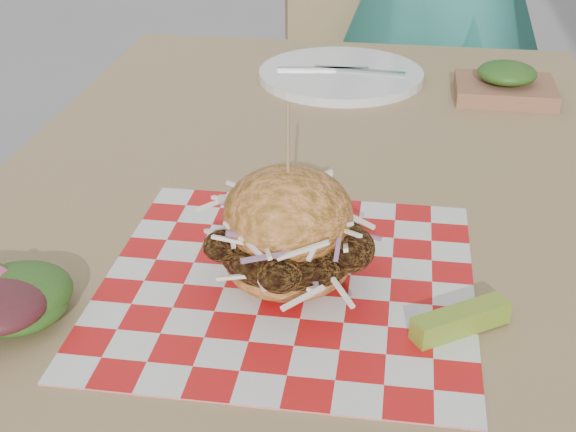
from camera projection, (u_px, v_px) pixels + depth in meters
name	position (u px, v px, depth m)	size (l,w,h in m)	color
ground	(204.00, 424.00, 1.67)	(80.00, 80.00, 0.00)	gray
patio_table	(311.00, 238.00, 1.02)	(0.80, 1.20, 0.75)	#A2865A
patio_chair	(351.00, 64.00, 2.02)	(0.53, 0.54, 0.95)	#A2865A
paper_liner	(288.00, 282.00, 0.79)	(0.36, 0.36, 0.00)	red
sandwich	(288.00, 236.00, 0.76)	(0.16, 0.16, 0.19)	orange
pickle_spear	(461.00, 320.00, 0.71)	(0.10, 0.02, 0.02)	#92AB31
place_setting	(341.00, 75.00, 1.32)	(0.27, 0.27, 0.02)	white
kraft_tray	(506.00, 84.00, 1.23)	(0.15, 0.12, 0.06)	#905D41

